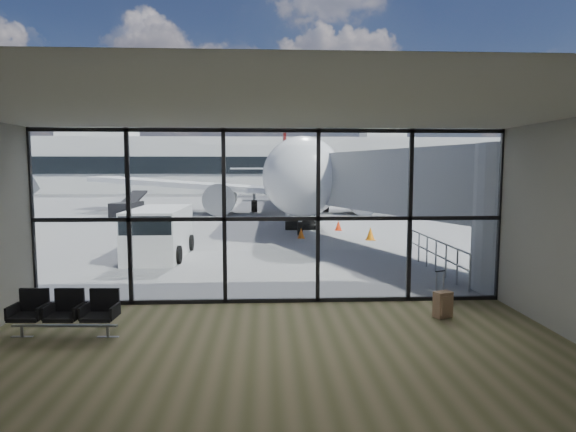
{
  "coord_description": "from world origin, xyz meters",
  "views": [
    {
      "loc": [
        -0.17,
        -12.26,
        3.47
      ],
      "look_at": [
        0.57,
        3.0,
        1.98
      ],
      "focal_mm": 30.0,
      "sensor_mm": 36.0,
      "label": 1
    }
  ],
  "objects": [
    {
      "name": "traffic_cone_c",
      "position": [
        5.0,
        10.89,
        0.3
      ],
      "size": [
        0.44,
        0.44,
        0.64
      ],
      "color": "orange",
      "rests_on": "ground"
    },
    {
      "name": "far_terminal",
      "position": [
        -0.59,
        61.97,
        4.21
      ],
      "size": [
        80.0,
        12.2,
        11.0
      ],
      "color": "silver",
      "rests_on": "ground"
    },
    {
      "name": "lounge_shell",
      "position": [
        0.0,
        -4.8,
        2.65
      ],
      "size": [
        12.02,
        8.01,
        4.51
      ],
      "color": "brown",
      "rests_on": "ground"
    },
    {
      "name": "traffic_cone_b",
      "position": [
        4.0,
        14.68,
        0.27
      ],
      "size": [
        0.4,
        0.4,
        0.57
      ],
      "color": "#FF370D",
      "rests_on": "ground"
    },
    {
      "name": "belt_loader",
      "position": [
        -10.3,
        23.63,
        0.61
      ],
      "size": [
        2.0,
        4.09,
        1.81
      ],
      "rotation": [
        0.0,
        0.0,
        -0.17
      ],
      "color": "black",
      "rests_on": "ground"
    },
    {
      "name": "tree_1",
      "position": [
        -39.0,
        72.0,
        5.25
      ],
      "size": [
        5.61,
        5.61,
        8.07
      ],
      "color": "#382619",
      "rests_on": "ground"
    },
    {
      "name": "airliner",
      "position": [
        1.9,
        27.62,
        3.04
      ],
      "size": [
        33.52,
        38.77,
        9.99
      ],
      "rotation": [
        0.0,
        0.0,
        -0.02
      ],
      "color": "white",
      "rests_on": "ground"
    },
    {
      "name": "jet_bridge",
      "position": [
        4.9,
        7.07,
        2.76
      ],
      "size": [
        8.0,
        16.5,
        4.33
      ],
      "color": "#A6A9AB",
      "rests_on": "ground"
    },
    {
      "name": "tree_4",
      "position": [
        -21.0,
        72.0,
        5.25
      ],
      "size": [
        5.61,
        5.61,
        8.07
      ],
      "color": "#382619",
      "rests_on": "ground"
    },
    {
      "name": "tree_2",
      "position": [
        -33.0,
        72.0,
        5.88
      ],
      "size": [
        6.27,
        6.27,
        9.03
      ],
      "color": "#382619",
      "rests_on": "ground"
    },
    {
      "name": "ground",
      "position": [
        0.0,
        40.0,
        0.0
      ],
      "size": [
        220.0,
        220.0,
        0.0
      ],
      "primitive_type": "plane",
      "color": "slate",
      "rests_on": "ground"
    },
    {
      "name": "tree_3",
      "position": [
        -27.0,
        72.0,
        4.63
      ],
      "size": [
        4.95,
        4.95,
        7.12
      ],
      "color": "#382619",
      "rests_on": "ground"
    },
    {
      "name": "tree_0",
      "position": [
        -45.0,
        72.0,
        4.63
      ],
      "size": [
        4.95,
        4.95,
        7.12
      ],
      "color": "#382619",
      "rests_on": "ground"
    },
    {
      "name": "tree_5",
      "position": [
        -15.0,
        72.0,
        5.88
      ],
      "size": [
        6.27,
        6.27,
        9.03
      ],
      "color": "#382619",
      "rests_on": "ground"
    },
    {
      "name": "service_van",
      "position": [
        -4.34,
        6.67,
        0.99
      ],
      "size": [
        2.19,
        4.46,
        1.94
      ],
      "rotation": [
        0.0,
        0.0,
        -0.0
      ],
      "color": "silver",
      "rests_on": "ground"
    },
    {
      "name": "suitcase",
      "position": [
        3.98,
        -1.51,
        0.33
      ],
      "size": [
        0.47,
        0.41,
        1.11
      ],
      "rotation": [
        0.0,
        0.0,
        0.4
      ],
      "color": "#8C6A4E",
      "rests_on": "ground"
    },
    {
      "name": "apron_railing",
      "position": [
        5.6,
        3.5,
        0.72
      ],
      "size": [
        0.06,
        5.46,
        1.11
      ],
      "color": "gray",
      "rests_on": "ground"
    },
    {
      "name": "seating_row",
      "position": [
        -4.31,
        -2.27,
        0.54
      ],
      "size": [
        2.18,
        0.71,
        0.97
      ],
      "rotation": [
        0.0,
        0.0,
        -0.05
      ],
      "color": "gray",
      "rests_on": "ground"
    },
    {
      "name": "glass_curtain_wall",
      "position": [
        0.0,
        0.0,
        2.25
      ],
      "size": [
        12.1,
        0.12,
        4.5
      ],
      "color": "white",
      "rests_on": "ground"
    },
    {
      "name": "traffic_cone_a",
      "position": [
        1.65,
        11.66,
        0.25
      ],
      "size": [
        0.37,
        0.37,
        0.52
      ],
      "color": "#E25F0B",
      "rests_on": "ground"
    }
  ]
}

